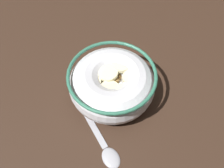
{
  "coord_description": "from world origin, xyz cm",
  "views": [
    {
      "loc": [
        15.95,
        20.29,
        40.58
      ],
      "look_at": [
        0.0,
        0.0,
        3.0
      ],
      "focal_mm": 42.14,
      "sensor_mm": 36.0,
      "label": 1
    }
  ],
  "objects": [
    {
      "name": "spoon",
      "position": [
        7.29,
        7.52,
        0.33
      ],
      "size": [
        3.84,
        13.03,
        0.8
      ],
      "color": "#A5A5AD",
      "rests_on": "ground_plane"
    },
    {
      "name": "cereal_bowl",
      "position": [
        -0.01,
        0.01,
        3.24
      ],
      "size": [
        15.15,
        15.15,
        6.0
      ],
      "color": "silver",
      "rests_on": "ground_plane"
    },
    {
      "name": "ground_plane",
      "position": [
        0.0,
        0.0,
        -1.0
      ],
      "size": [
        98.7,
        98.7,
        2.0
      ],
      "primitive_type": "cube",
      "color": "#332116"
    }
  ]
}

